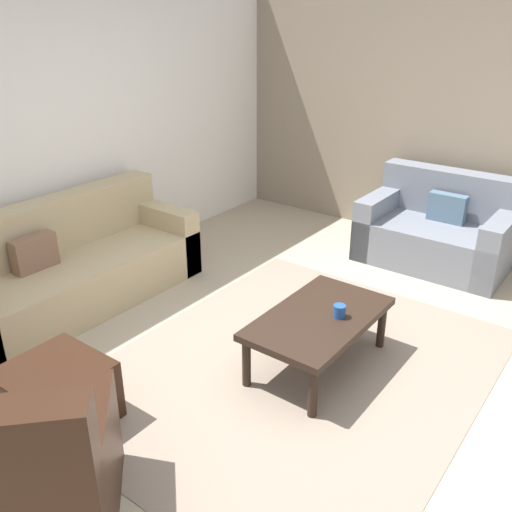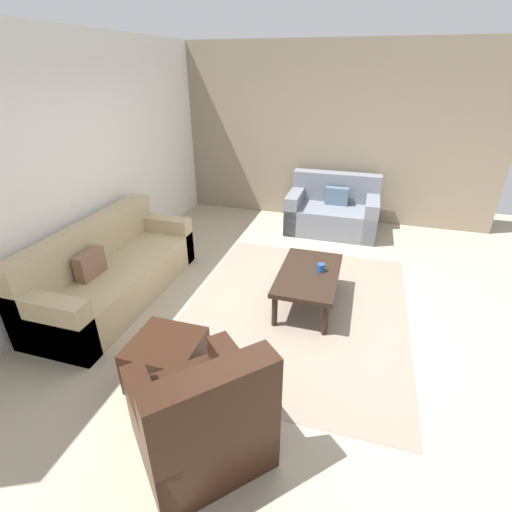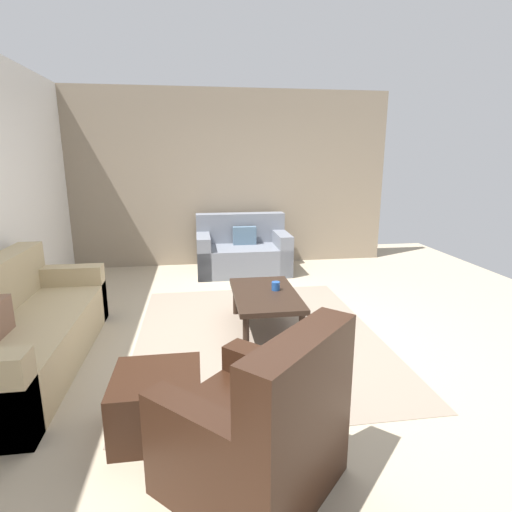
# 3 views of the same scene
# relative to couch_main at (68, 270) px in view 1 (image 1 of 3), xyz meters

# --- Properties ---
(ground_plane) EXTENTS (8.00, 8.00, 0.00)m
(ground_plane) POSITION_rel_couch_main_xyz_m (0.33, -2.12, -0.30)
(ground_plane) COLOR tan
(rear_partition) EXTENTS (6.00, 0.12, 2.80)m
(rear_partition) POSITION_rel_couch_main_xyz_m (0.33, 0.48, 1.10)
(rear_partition) COLOR silver
(rear_partition) RESTS_ON ground_plane
(stone_feature_panel) EXTENTS (0.12, 5.20, 2.80)m
(stone_feature_panel) POSITION_rel_couch_main_xyz_m (3.33, -2.12, 1.10)
(stone_feature_panel) COLOR gray
(stone_feature_panel) RESTS_ON ground_plane
(area_rug) EXTENTS (2.96, 2.38, 0.01)m
(area_rug) POSITION_rel_couch_main_xyz_m (0.33, -2.12, -0.30)
(area_rug) COLOR gray
(area_rug) RESTS_ON ground_plane
(couch_main) EXTENTS (2.23, 0.85, 0.88)m
(couch_main) POSITION_rel_couch_main_xyz_m (0.00, 0.00, 0.00)
(couch_main) COLOR tan
(couch_main) RESTS_ON ground_plane
(couch_loveseat) EXTENTS (0.90, 1.40, 0.88)m
(couch_loveseat) POSITION_rel_couch_main_xyz_m (2.77, -2.24, -0.00)
(couch_loveseat) COLOR slate
(couch_loveseat) RESTS_ON ground_plane
(armchair_leather) EXTENTS (1.13, 1.13, 0.95)m
(armchair_leather) POSITION_rel_couch_main_xyz_m (-1.57, -1.85, 0.01)
(armchair_leather) COLOR black
(armchair_leather) RESTS_ON ground_plane
(ottoman) EXTENTS (0.56, 0.56, 0.40)m
(ottoman) POSITION_rel_couch_main_xyz_m (-1.00, -1.26, -0.10)
(ottoman) COLOR black
(ottoman) RESTS_ON ground_plane
(coffee_table) EXTENTS (1.10, 0.64, 0.41)m
(coffee_table) POSITION_rel_couch_main_xyz_m (0.47, -2.22, 0.06)
(coffee_table) COLOR black
(coffee_table) RESTS_ON ground_plane
(cup) EXTENTS (0.09, 0.09, 0.09)m
(cup) POSITION_rel_couch_main_xyz_m (0.53, -2.34, 0.15)
(cup) COLOR #1E478C
(cup) RESTS_ON coffee_table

